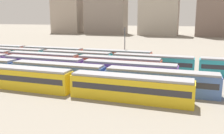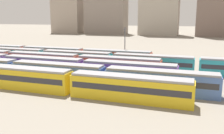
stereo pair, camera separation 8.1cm
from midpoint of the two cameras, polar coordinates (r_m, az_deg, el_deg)
name	(u,v)px [view 2 (the right image)]	position (r m, az deg, el deg)	size (l,w,h in m)	color
train_track_0	(22,78)	(44.62, -19.95, -2.35)	(55.80, 3.06, 3.75)	yellow
train_track_2	(43,66)	(54.49, -15.59, 0.34)	(55.80, 3.06, 3.75)	#6B429E
train_track_3	(43,61)	(60.76, -15.70, 1.45)	(55.80, 3.06, 3.75)	#BC4C38
train_track_4	(197,66)	(55.33, 19.04, 0.29)	(112.50, 3.06, 3.75)	teal
train_track_5	(53,54)	(71.42, -13.54, 3.00)	(55.80, 3.06, 3.75)	#BC4C38
catenary_pole_1	(125,43)	(65.40, 3.03, 5.54)	(0.24, 3.20, 9.51)	#4C4C51
distant_building_0	(68,9)	(195.63, -10.06, 13.02)	(22.27, 15.21, 35.79)	#A89989
distant_building_1	(106,6)	(182.92, -1.34, 13.87)	(29.41, 13.67, 39.36)	gray
distant_building_2	(160,1)	(173.66, 10.94, 14.74)	(26.06, 14.33, 45.07)	#B2A899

